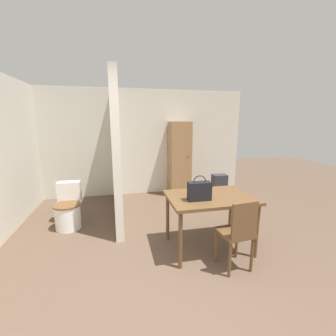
{
  "coord_description": "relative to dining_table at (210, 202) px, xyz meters",
  "views": [
    {
      "loc": [
        -0.45,
        -1.6,
        1.76
      ],
      "look_at": [
        0.33,
        1.87,
        1.02
      ],
      "focal_mm": 24.0,
      "sensor_mm": 36.0,
      "label": 1
    }
  ],
  "objects": [
    {
      "name": "toilet",
      "position": [
        -2.05,
        1.14,
        -0.39
      ],
      "size": [
        0.43,
        0.58,
        0.73
      ],
      "color": "white",
      "rests_on": "ground_plane"
    },
    {
      "name": "partition_wall",
      "position": [
        -1.21,
        1.56,
        0.56
      ],
      "size": [
        0.12,
        2.28,
        2.5
      ],
      "color": "beige",
      "rests_on": "ground_plane"
    },
    {
      "name": "wall_back",
      "position": [
        -0.74,
        2.76,
        0.56
      ],
      "size": [
        5.29,
        0.12,
        2.5
      ],
      "color": "beige",
      "rests_on": "ground_plane"
    },
    {
      "name": "space_heater",
      "position": [
        1.06,
        1.91,
        -0.41
      ],
      "size": [
        0.32,
        0.23,
        0.56
      ],
      "color": "#2D2D33",
      "rests_on": "ground_plane"
    },
    {
      "name": "handbag",
      "position": [
        -0.2,
        -0.12,
        0.21
      ],
      "size": [
        0.29,
        0.12,
        0.33
      ],
      "color": "black",
      "rests_on": "dining_table"
    },
    {
      "name": "ground_plane",
      "position": [
        -0.74,
        -1.1,
        -0.69
      ],
      "size": [
        16.0,
        16.0,
        0.0
      ],
      "primitive_type": "plane",
      "color": "brown"
    },
    {
      "name": "wooden_cabinet",
      "position": [
        0.25,
        2.44,
        0.19
      ],
      "size": [
        0.48,
        0.49,
        1.75
      ],
      "color": "#997047",
      "rests_on": "ground_plane"
    },
    {
      "name": "dining_table",
      "position": [
        0.0,
        0.0,
        0.0
      ],
      "size": [
        1.15,
        0.81,
        0.77
      ],
      "color": "brown",
      "rests_on": "ground_plane"
    },
    {
      "name": "wooden_chair",
      "position": [
        0.14,
        -0.52,
        -0.2
      ],
      "size": [
        0.4,
        0.4,
        0.89
      ],
      "rotation": [
        0.0,
        0.0,
        0.1
      ],
      "color": "brown",
      "rests_on": "ground_plane"
    }
  ]
}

